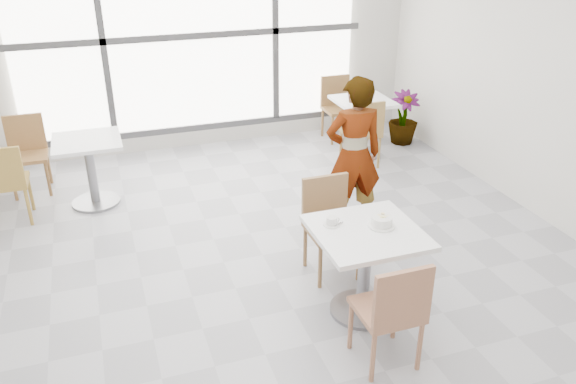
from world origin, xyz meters
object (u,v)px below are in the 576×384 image
object	(u,v)px
bg_chair_right_near	(364,129)
chair_near	(393,308)
oatmeal_bowl	(382,221)
main_table	(365,256)
bg_chair_left_near	(4,179)
chair_far	(329,219)
bg_chair_right_far	(338,103)
plant_right	(404,118)
bg_chair_left_far	(27,149)
bg_table_right	(362,119)
person	(354,155)
bg_table_left	(90,163)
coffee_cup	(332,222)

from	to	relation	value
bg_chair_right_near	chair_near	bearing A→B (deg)	67.43
chair_near	oatmeal_bowl	bearing A→B (deg)	-109.24
main_table	bg_chair_right_near	size ratio (longest dim) A/B	0.92
chair_near	bg_chair_left_near	bearing A→B (deg)	-49.52
chair_far	oatmeal_bowl	world-z (taller)	chair_far
chair_far	bg_chair_right_far	bearing A→B (deg)	65.31
bg_chair_right_near	plant_right	bearing A→B (deg)	-146.38
bg_chair_left_far	bg_table_right	bearing A→B (deg)	-3.78
person	chair_far	bearing A→B (deg)	56.05
person	bg_chair_right_near	distance (m)	1.60
oatmeal_bowl	person	distance (m)	1.35
bg_table_right	chair_near	bearing A→B (deg)	-112.62
bg_table_left	main_table	bearing A→B (deg)	-54.28
chair_far	bg_chair_left_near	xyz separation A→B (m)	(-2.76, 1.83, 0.00)
main_table	bg_chair_left_far	bearing A→B (deg)	128.01
main_table	bg_chair_right_near	bearing A→B (deg)	64.47
oatmeal_bowl	coffee_cup	bearing A→B (deg)	157.86
main_table	person	xyz separation A→B (m)	(0.50, 1.32, 0.26)
chair_far	oatmeal_bowl	distance (m)	0.74
person	bg_chair_left_far	xyz separation A→B (m)	(-3.11, 2.02, -0.29)
plant_right	main_table	bearing A→B (deg)	-123.65
chair_far	coffee_cup	bearing A→B (deg)	-111.03
main_table	bg_table_right	bearing A→B (deg)	64.78
oatmeal_bowl	bg_chair_left_far	distance (m)	4.32
coffee_cup	bg_chair_left_near	distance (m)	3.49
oatmeal_bowl	bg_chair_left_near	bearing A→B (deg)	139.45
bg_chair_left_near	chair_far	bearing A→B (deg)	146.44
bg_chair_left_far	plant_right	bearing A→B (deg)	-0.74
bg_chair_left_far	bg_chair_right_far	distance (m)	4.04
chair_far	bg_chair_left_far	bearing A→B (deg)	134.21
bg_chair_right_near	bg_chair_right_far	xyz separation A→B (m)	(0.13, 1.11, 0.00)
main_table	bg_chair_left_near	xyz separation A→B (m)	(-2.78, 2.51, -0.02)
person	plant_right	size ratio (longest dim) A/B	2.15
chair_near	person	bearing A→B (deg)	-106.98
bg_chair_left_far	plant_right	world-z (taller)	bg_chair_left_far
main_table	bg_table_left	xyz separation A→B (m)	(-1.95, 2.71, -0.04)
person	bg_chair_right_far	bearing A→B (deg)	-105.10
bg_chair_right_far	bg_table_left	bearing A→B (deg)	-162.32
bg_table_right	bg_chair_left_near	size ratio (longest dim) A/B	0.86
bg_table_left	bg_table_right	size ratio (longest dim) A/B	1.00
chair_near	oatmeal_bowl	distance (m)	0.75
person	bg_chair_left_near	distance (m)	3.50
chair_near	bg_chair_left_far	world-z (taller)	same
coffee_cup	bg_table_right	size ratio (longest dim) A/B	0.21
chair_far	person	world-z (taller)	person
plant_right	coffee_cup	bearing A→B (deg)	-127.61
chair_near	chair_far	world-z (taller)	same
chair_far	plant_right	distance (m)	3.41
bg_table_left	person	bearing A→B (deg)	-29.70
chair_far	bg_chair_right_near	bearing A→B (deg)	56.98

